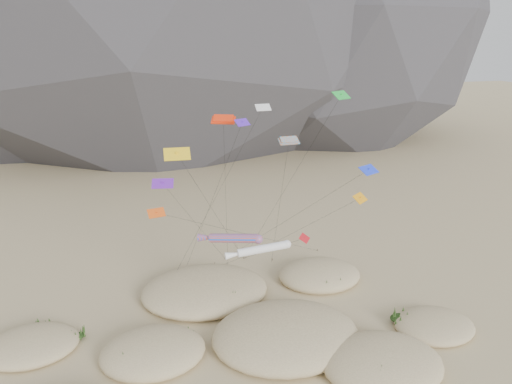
{
  "coord_description": "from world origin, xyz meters",
  "views": [
    {
      "loc": [
        -13.53,
        -40.35,
        32.29
      ],
      "look_at": [
        2.04,
        12.0,
        14.73
      ],
      "focal_mm": 35.0,
      "sensor_mm": 36.0,
      "label": 1
    }
  ],
  "objects": [
    {
      "name": "kite_stakes",
      "position": [
        1.38,
        24.01,
        0.15
      ],
      "size": [
        23.12,
        5.13,
        0.3
      ],
      "color": "#3F2D1E",
      "rests_on": "ground"
    },
    {
      "name": "dunes",
      "position": [
        -2.49,
        4.05,
        0.7
      ],
      "size": [
        53.08,
        39.23,
        3.74
      ],
      "color": "#CCB789",
      "rests_on": "ground"
    },
    {
      "name": "multi_parafoil",
      "position": [
        6.55,
        13.66,
        19.96
      ],
      "size": [
        2.47,
        10.07,
        20.64
      ],
      "color": "orange",
      "rests_on": "ground"
    },
    {
      "name": "white_tube_kite",
      "position": [
        0.97,
        6.93,
        9.85
      ],
      "size": [
        7.44,
        17.82,
        10.59
      ],
      "color": "silver",
      "rests_on": "ground"
    },
    {
      "name": "orange_parafoil",
      "position": [
        -0.74,
        15.95,
        22.43
      ],
      "size": [
        3.44,
        8.54,
        23.16
      ],
      "color": "red",
      "rests_on": "ground"
    },
    {
      "name": "ground",
      "position": [
        0.0,
        0.0,
        0.0
      ],
      "size": [
        500.0,
        500.0,
        0.0
      ],
      "primitive_type": "plane",
      "color": "#CCB789",
      "rests_on": "ground"
    },
    {
      "name": "dune_grass",
      "position": [
        0.16,
        3.73,
        0.84
      ],
      "size": [
        42.18,
        28.23,
        1.42
      ],
      "color": "black",
      "rests_on": "ground"
    },
    {
      "name": "rainbow_tube_kite",
      "position": [
        -1.5,
        9.71,
        10.33
      ],
      "size": [
        9.02,
        18.28,
        11.18
      ],
      "color": "#FE4F1A",
      "rests_on": "ground"
    },
    {
      "name": "delta_kites",
      "position": [
        1.87,
        10.79,
        17.83
      ],
      "size": [
        26.19,
        21.89,
        26.03
      ],
      "color": "#611CA6",
      "rests_on": "ground"
    }
  ]
}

